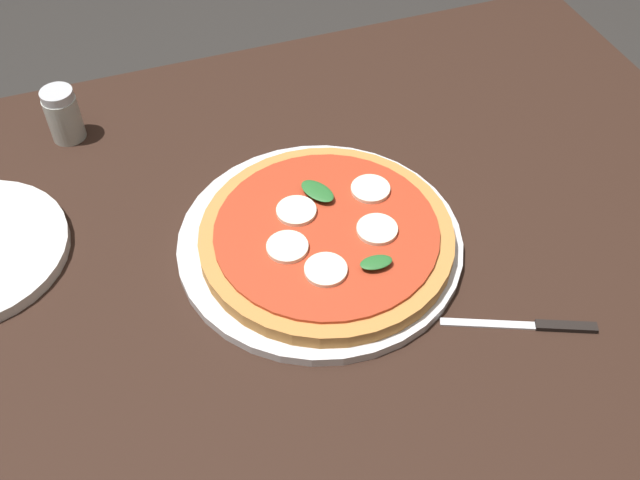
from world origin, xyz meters
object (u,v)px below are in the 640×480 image
object	(u,v)px
dining_table	(294,337)
pepper_shaker	(63,115)
pizza	(327,236)
knife	(539,326)
serving_tray	(320,242)

from	to	relation	value
dining_table	pepper_shaker	xyz separation A→B (m)	(0.20, -0.32, 0.15)
dining_table	pepper_shaker	size ratio (longest dim) A/B	16.48
pepper_shaker	pizza	bearing A→B (deg)	129.79
pepper_shaker	dining_table	bearing A→B (deg)	122.05
pepper_shaker	knife	bearing A→B (deg)	131.62
dining_table	serving_tray	world-z (taller)	serving_tray
serving_tray	pepper_shaker	distance (m)	0.38
pizza	knife	xyz separation A→B (m)	(-0.17, 0.17, -0.02)
knife	pizza	bearing A→B (deg)	-45.45
dining_table	pizza	world-z (taller)	pizza
knife	pepper_shaker	size ratio (longest dim) A/B	2.10
serving_tray	knife	bearing A→B (deg)	134.02
dining_table	knife	bearing A→B (deg)	145.19
serving_tray	pepper_shaker	world-z (taller)	pepper_shaker
dining_table	serving_tray	distance (m)	0.14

